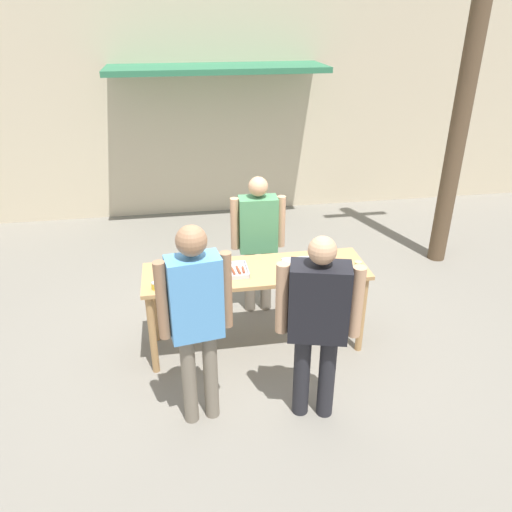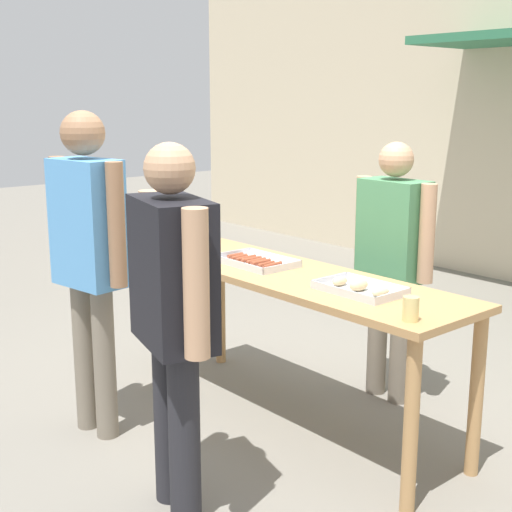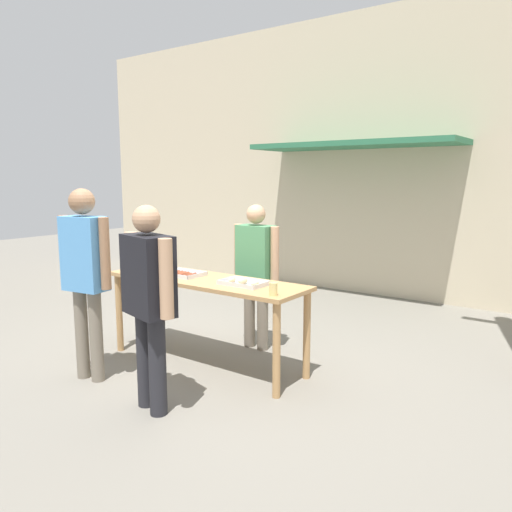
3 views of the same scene
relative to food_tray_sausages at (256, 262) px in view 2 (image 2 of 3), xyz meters
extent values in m
plane|color=slate|center=(0.32, 0.01, -0.91)|extent=(24.00, 24.00, 0.00)
cube|color=tan|center=(0.32, 0.01, -0.03)|extent=(2.20, 0.65, 0.04)
cylinder|color=tan|center=(-0.71, -0.25, -0.48)|extent=(0.07, 0.07, 0.86)
cylinder|color=tan|center=(1.36, -0.25, -0.48)|extent=(0.07, 0.07, 0.86)
cylinder|color=tan|center=(-0.71, 0.28, -0.48)|extent=(0.07, 0.07, 0.86)
cylinder|color=tan|center=(1.36, 0.28, -0.48)|extent=(0.07, 0.07, 0.86)
cube|color=silver|center=(0.00, 0.00, -0.01)|extent=(0.48, 0.31, 0.01)
cube|color=silver|center=(0.00, -0.15, 0.01)|extent=(0.48, 0.01, 0.03)
cube|color=silver|center=(0.00, 0.15, 0.01)|extent=(0.48, 0.01, 0.03)
cube|color=silver|center=(-0.24, 0.00, 0.01)|extent=(0.01, 0.31, 0.03)
cube|color=silver|center=(0.24, 0.00, 0.01)|extent=(0.01, 0.31, 0.03)
cylinder|color=brown|center=(-0.20, 0.00, 0.01)|extent=(0.03, 0.11, 0.02)
cylinder|color=brown|center=(-0.15, -0.01, 0.01)|extent=(0.03, 0.12, 0.02)
cylinder|color=brown|center=(-0.10, 0.00, 0.01)|extent=(0.03, 0.15, 0.02)
cylinder|color=brown|center=(-0.05, 0.01, 0.01)|extent=(0.04, 0.14, 0.02)
cylinder|color=brown|center=(0.00, 0.00, 0.01)|extent=(0.03, 0.14, 0.03)
cylinder|color=brown|center=(0.05, 0.00, 0.01)|extent=(0.04, 0.14, 0.03)
cylinder|color=brown|center=(0.10, -0.01, 0.01)|extent=(0.04, 0.14, 0.02)
cylinder|color=brown|center=(0.15, 0.00, 0.01)|extent=(0.04, 0.15, 0.03)
cylinder|color=brown|center=(0.20, 0.00, 0.01)|extent=(0.03, 0.12, 0.02)
cube|color=silver|center=(0.82, 0.00, -0.01)|extent=(0.44, 0.28, 0.01)
cube|color=silver|center=(0.82, -0.14, 0.01)|extent=(0.44, 0.01, 0.03)
cube|color=silver|center=(0.82, 0.14, 0.01)|extent=(0.44, 0.01, 0.03)
cube|color=silver|center=(0.60, 0.00, 0.01)|extent=(0.01, 0.28, 0.03)
cube|color=silver|center=(1.03, 0.00, 0.01)|extent=(0.01, 0.28, 0.03)
ellipsoid|color=#D6B77F|center=(0.69, -0.01, 0.02)|extent=(0.06, 0.10, 0.05)
ellipsoid|color=#D6B77F|center=(0.82, -0.01, 0.02)|extent=(0.08, 0.12, 0.06)
ellipsoid|color=#D6B77F|center=(0.95, 0.00, 0.01)|extent=(0.07, 0.11, 0.04)
cylinder|color=gold|center=(-0.65, -0.20, 0.02)|extent=(0.06, 0.06, 0.06)
cylinder|color=#B2B2B7|center=(-0.65, -0.20, 0.05)|extent=(0.06, 0.06, 0.01)
cylinder|color=#B22319|center=(-0.55, -0.21, 0.02)|extent=(0.06, 0.06, 0.06)
cylinder|color=#B2B2B7|center=(-0.55, -0.21, 0.05)|extent=(0.06, 0.06, 0.01)
cylinder|color=#DBC67A|center=(1.29, -0.20, 0.04)|extent=(0.07, 0.07, 0.11)
cylinder|color=#756B5B|center=(0.37, 0.71, -0.52)|extent=(0.12, 0.12, 0.78)
cylinder|color=#756B5B|center=(0.56, 0.70, -0.52)|extent=(0.12, 0.12, 0.78)
cube|color=#478456|center=(0.46, 0.71, 0.17)|extent=(0.42, 0.24, 0.61)
sphere|color=tan|center=(0.46, 0.71, 0.60)|extent=(0.21, 0.21, 0.21)
cylinder|color=tan|center=(0.21, 0.72, 0.19)|extent=(0.09, 0.09, 0.58)
cylinder|color=tan|center=(0.72, 0.70, 0.19)|extent=(0.09, 0.09, 0.58)
cylinder|color=#756B5B|center=(-0.22, -0.92, -0.48)|extent=(0.12, 0.12, 0.87)
cylinder|color=#756B5B|center=(-0.40, -0.95, -0.48)|extent=(0.12, 0.12, 0.87)
cube|color=#5193D1|center=(-0.31, -0.93, 0.30)|extent=(0.44, 0.28, 0.69)
sphere|color=#936B4C|center=(-0.31, -0.93, 0.78)|extent=(0.24, 0.24, 0.24)
cylinder|color=#936B4C|center=(-0.06, -0.90, 0.32)|extent=(0.09, 0.09, 0.65)
cylinder|color=#936B4C|center=(-0.56, -0.97, 0.32)|extent=(0.09, 0.09, 0.65)
cylinder|color=#232328|center=(0.75, -1.06, -0.50)|extent=(0.14, 0.14, 0.81)
cylinder|color=#232328|center=(0.55, -1.01, -0.50)|extent=(0.14, 0.14, 0.81)
cube|color=black|center=(0.65, -1.03, 0.23)|extent=(0.52, 0.37, 0.64)
sphere|color=tan|center=(0.65, -1.03, 0.68)|extent=(0.22, 0.22, 0.22)
cylinder|color=tan|center=(0.93, -1.11, 0.24)|extent=(0.11, 0.11, 0.61)
cylinder|color=tan|center=(0.37, -0.96, 0.24)|extent=(0.11, 0.11, 0.61)
camera|label=1|loc=(-0.39, -4.23, 2.30)|focal=35.00mm
camera|label=2|loc=(3.15, -2.71, 0.97)|focal=50.00mm
camera|label=3|loc=(3.61, -3.71, 0.99)|focal=35.00mm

